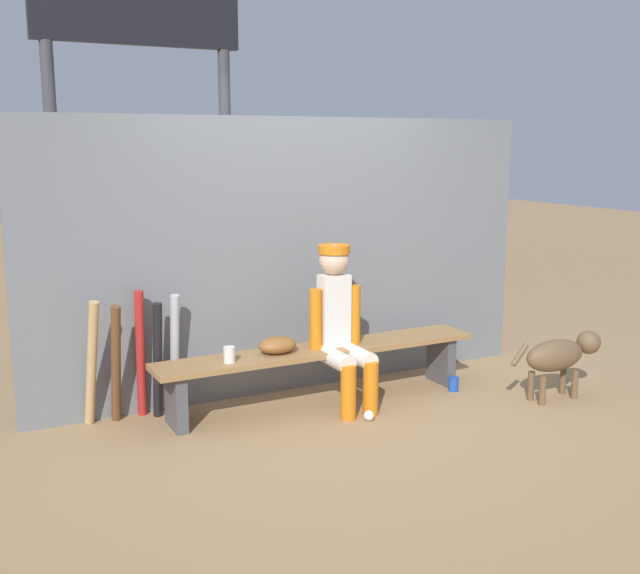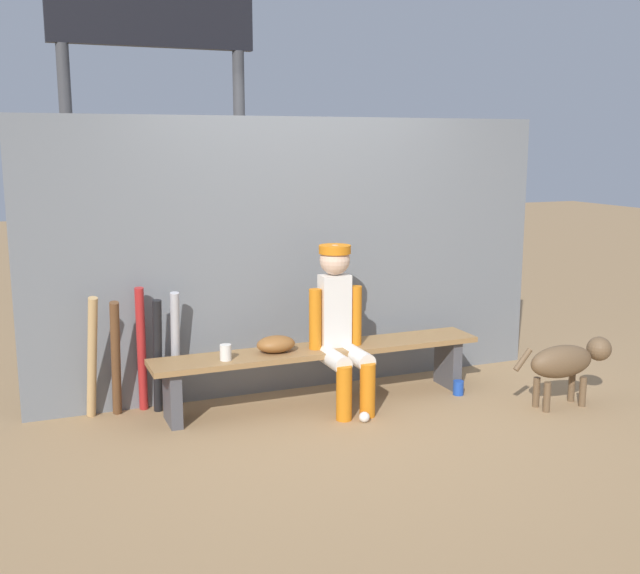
{
  "view_description": "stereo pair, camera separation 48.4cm",
  "coord_description": "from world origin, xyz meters",
  "views": [
    {
      "loc": [
        -2.48,
        -4.8,
        1.91
      ],
      "look_at": [
        0.0,
        0.0,
        0.88
      ],
      "focal_mm": 42.99,
      "sensor_mm": 36.0,
      "label": 1
    },
    {
      "loc": [
        -2.04,
        -5.0,
        1.91
      ],
      "look_at": [
        0.0,
        0.0,
        0.88
      ],
      "focal_mm": 42.99,
      "sensor_mm": 36.0,
      "label": 2
    }
  ],
  "objects": [
    {
      "name": "scoreboard",
      "position": [
        -0.8,
        1.47,
        2.68
      ],
      "size": [
        1.93,
        0.27,
        3.87
      ],
      "color": "#3F3F42",
      "rests_on": "ground_plane"
    },
    {
      "name": "dugout_bench",
      "position": [
        0.0,
        0.0,
        0.34
      ],
      "size": [
        2.48,
        0.36,
        0.43
      ],
      "color": "olive",
      "rests_on": "ground_plane"
    },
    {
      "name": "bat_aluminum_silver",
      "position": [
        -1.0,
        0.3,
        0.44
      ],
      "size": [
        0.08,
        0.2,
        0.87
      ],
      "primitive_type": "cylinder",
      "rotation": [
        0.16,
        0.0,
        -0.08
      ],
      "color": "#B7B7BC",
      "rests_on": "ground_plane"
    },
    {
      "name": "bat_wood_tan",
      "position": [
        -1.58,
        0.26,
        0.45
      ],
      "size": [
        0.11,
        0.28,
        0.9
      ],
      "primitive_type": "cylinder",
      "rotation": [
        0.24,
        0.0,
        0.17
      ],
      "color": "tan",
      "rests_on": "ground_plane"
    },
    {
      "name": "bat_wood_dark",
      "position": [
        -1.42,
        0.24,
        0.43
      ],
      "size": [
        0.08,
        0.27,
        0.86
      ],
      "primitive_type": "cylinder",
      "rotation": [
        0.24,
        0.0,
        -0.04
      ],
      "color": "brown",
      "rests_on": "ground_plane"
    },
    {
      "name": "cup_on_ground",
      "position": [
        1.05,
        -0.22,
        0.06
      ],
      "size": [
        0.08,
        0.08,
        0.11
      ],
      "primitive_type": "cylinder",
      "color": "#1E47AD",
      "rests_on": "ground_plane"
    },
    {
      "name": "player_seated",
      "position": [
        0.12,
        -0.1,
        0.63
      ],
      "size": [
        0.41,
        0.55,
        1.18
      ],
      "color": "silver",
      "rests_on": "ground_plane"
    },
    {
      "name": "ground_plane",
      "position": [
        0.0,
        0.0,
        0.0
      ],
      "size": [
        30.0,
        30.0,
        0.0
      ],
      "primitive_type": "plane",
      "color": "#9E7A51"
    },
    {
      "name": "chainlink_fence",
      "position": [
        0.0,
        0.41,
        1.04
      ],
      "size": [
        4.11,
        0.03,
        2.09
      ],
      "primitive_type": "cube",
      "color": "slate",
      "rests_on": "ground_plane"
    },
    {
      "name": "dog",
      "position": [
        1.65,
        -0.72,
        0.34
      ],
      "size": [
        0.84,
        0.2,
        0.49
      ],
      "color": "brown",
      "rests_on": "ground_plane"
    },
    {
      "name": "bat_aluminum_black",
      "position": [
        -1.13,
        0.25,
        0.41
      ],
      "size": [
        0.08,
        0.14,
        0.83
      ],
      "primitive_type": "cylinder",
      "rotation": [
        0.09,
        0.0,
        0.11
      ],
      "color": "black",
      "rests_on": "ground_plane"
    },
    {
      "name": "bat_aluminum_red",
      "position": [
        -1.23,
        0.33,
        0.46
      ],
      "size": [
        0.08,
        0.16,
        0.91
      ],
      "primitive_type": "cylinder",
      "rotation": [
        0.1,
        0.0,
        -0.13
      ],
      "color": "#B22323",
      "rests_on": "ground_plane"
    },
    {
      "name": "cup_on_bench",
      "position": [
        -0.72,
        -0.06,
        0.48
      ],
      "size": [
        0.08,
        0.08,
        0.11
      ],
      "primitive_type": "cylinder",
      "color": "silver",
      "rests_on": "dugout_bench"
    },
    {
      "name": "baseball_glove",
      "position": [
        -0.34,
        0.0,
        0.49
      ],
      "size": [
        0.28,
        0.2,
        0.12
      ],
      "primitive_type": "ellipsoid",
      "color": "brown",
      "rests_on": "dugout_bench"
    },
    {
      "name": "baseball",
      "position": [
        0.14,
        -0.48,
        0.04
      ],
      "size": [
        0.07,
        0.07,
        0.07
      ],
      "primitive_type": "sphere",
      "color": "white",
      "rests_on": "ground_plane"
    }
  ]
}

